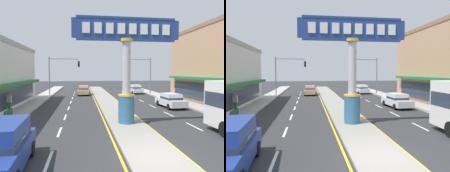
{
  "view_description": "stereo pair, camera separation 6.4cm",
  "coord_description": "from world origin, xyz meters",
  "views": [
    {
      "loc": [
        -3.13,
        -8.63,
        3.82
      ],
      "look_at": [
        -0.58,
        9.28,
        2.6
      ],
      "focal_mm": 33.48,
      "sensor_mm": 36.0,
      "label": 1
    },
    {
      "loc": [
        -3.06,
        -8.64,
        3.82
      ],
      "look_at": [
        -0.58,
        9.28,
        2.6
      ],
      "focal_mm": 33.48,
      "sensor_mm": 36.0,
      "label": 2
    }
  ],
  "objects": [
    {
      "name": "ground_plane",
      "position": [
        0.0,
        0.0,
        0.0
      ],
      "size": [
        160.0,
        160.0,
        0.0
      ],
      "primitive_type": "plane",
      "color": "#303033"
    },
    {
      "name": "median_strip",
      "position": [
        0.0,
        18.0,
        0.07
      ],
      "size": [
        2.6,
        52.0,
        0.14
      ],
      "primitive_type": "cube",
      "color": "gray",
      "rests_on": "ground"
    },
    {
      "name": "sidewalk_left",
      "position": [
        -9.03,
        16.0,
        0.09
      ],
      "size": [
        2.27,
        60.0,
        0.18
      ],
      "primitive_type": "cube",
      "color": "#ADA89E",
      "rests_on": "ground"
    },
    {
      "name": "sidewalk_right",
      "position": [
        9.03,
        16.0,
        0.09
      ],
      "size": [
        2.27,
        60.0,
        0.18
      ],
      "primitive_type": "cube",
      "color": "#ADA89E",
      "rests_on": "ground"
    },
    {
      "name": "lane_markings",
      "position": [
        -0.0,
        16.65,
        0.0
      ],
      "size": [
        9.34,
        52.0,
        0.01
      ],
      "color": "silver",
      "rests_on": "ground"
    },
    {
      "name": "district_sign",
      "position": [
        0.0,
        5.98,
        4.26
      ],
      "size": [
        7.66,
        1.22,
        7.52
      ],
      "color": "#33668C",
      "rests_on": "median_strip"
    },
    {
      "name": "traffic_light_left_side",
      "position": [
        -6.53,
        25.42,
        4.25
      ],
      "size": [
        4.86,
        0.46,
        6.2
      ],
      "color": "slate",
      "rests_on": "ground"
    },
    {
      "name": "traffic_light_right_side",
      "position": [
        6.53,
        25.46,
        4.25
      ],
      "size": [
        4.86,
        0.46,
        6.2
      ],
      "color": "slate",
      "rests_on": "ground"
    },
    {
      "name": "suv_far_right_lane",
      "position": [
        -6.25,
        -0.37,
        0.98
      ],
      "size": [
        2.15,
        4.69,
        1.9
      ],
      "color": "navy",
      "rests_on": "ground"
    },
    {
      "name": "sedan_near_left_lane",
      "position": [
        6.25,
        12.51,
        0.79
      ],
      "size": [
        1.99,
        4.38,
        1.53
      ],
      "color": "silver",
      "rests_on": "ground"
    },
    {
      "name": "sedan_mid_left_lane",
      "position": [
        6.25,
        27.52,
        0.79
      ],
      "size": [
        1.92,
        4.34,
        1.53
      ],
      "color": "white",
      "rests_on": "ground"
    },
    {
      "name": "sedan_far_left_oncoming",
      "position": [
        -2.95,
        26.33,
        0.79
      ],
      "size": [
        1.89,
        4.33,
        1.53
      ],
      "color": "tan",
      "rests_on": "ground"
    },
    {
      "name": "street_bench",
      "position": [
        -8.63,
        7.33,
        0.65
      ],
      "size": [
        0.48,
        1.6,
        0.88
      ],
      "color": "#2D4C33",
      "rests_on": "sidewalk_left"
    },
    {
      "name": "pedestrian_near_kerb",
      "position": [
        -9.66,
        11.08,
        1.18
      ],
      "size": [
        0.42,
        0.25,
        1.75
      ],
      "color": "#336B3D",
      "rests_on": "sidewalk_left"
    },
    {
      "name": "pedestrian_far_side",
      "position": [
        8.46,
        7.48,
        1.18
      ],
      "size": [
        0.45,
        0.34,
        1.76
      ],
      "color": "#336B3D",
      "rests_on": "sidewalk_right"
    }
  ]
}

